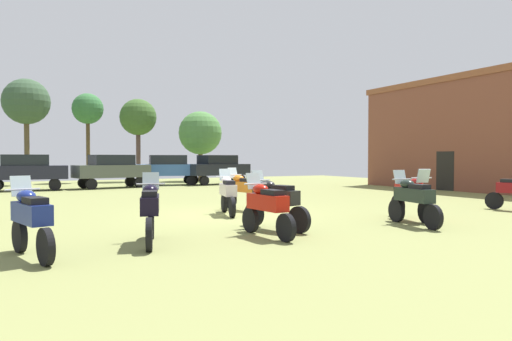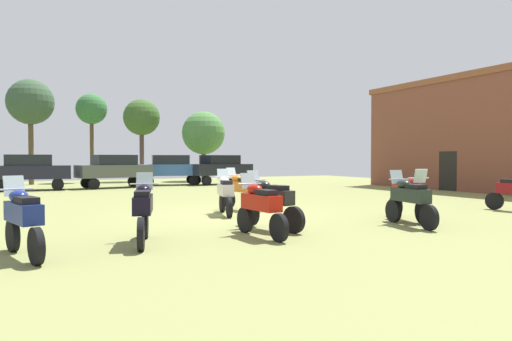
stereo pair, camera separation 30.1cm
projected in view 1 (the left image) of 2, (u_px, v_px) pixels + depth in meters
ground_plane at (232, 214)px, 15.19m from camera, size 44.00×52.00×0.02m
brick_building at (508, 133)px, 25.80m from camera, size 6.12×16.45×6.42m
motorcycle_2 at (267, 206)px, 10.75m from camera, size 0.62×2.12×1.46m
motorcycle_3 at (228, 192)px, 14.94m from camera, size 0.75×2.07×1.46m
motorcycle_5 at (150, 210)px, 9.82m from camera, size 0.80×2.10×1.50m
motorcycle_7 at (413, 199)px, 12.52m from camera, size 0.69×2.20×1.48m
motorcycle_8 at (275, 201)px, 11.85m from camera, size 0.80×2.23×1.49m
motorcycle_9 at (243, 189)px, 16.29m from camera, size 0.73×2.20×1.47m
motorcycle_10 at (412, 195)px, 13.64m from camera, size 0.80×2.19×1.51m
motorcycle_11 at (31, 218)px, 8.43m from camera, size 0.77×2.12×1.48m
car_1 at (217, 167)px, 32.02m from camera, size 4.53×2.46×2.00m
car_3 at (112, 169)px, 28.16m from camera, size 4.55×2.54×2.00m
car_4 at (26, 170)px, 25.89m from camera, size 4.40×2.05×2.00m
car_5 at (168, 168)px, 31.17m from camera, size 4.57×2.59×2.00m
tree_1 at (200, 133)px, 36.65m from camera, size 3.38×3.38×5.46m
tree_4 at (88, 110)px, 34.44m from camera, size 2.26×2.26×6.57m
tree_5 at (138, 118)px, 36.04m from camera, size 2.80×2.80×6.36m
tree_6 at (26, 102)px, 31.31m from camera, size 3.05×3.05×7.12m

